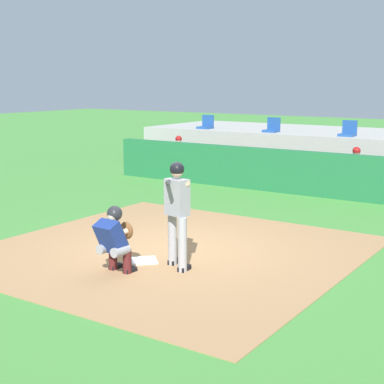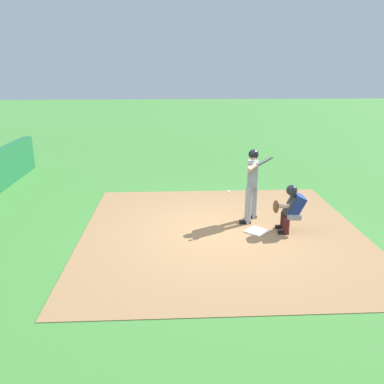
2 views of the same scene
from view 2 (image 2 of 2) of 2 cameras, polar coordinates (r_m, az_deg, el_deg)
name	(u,v)px [view 2 (image 2 of 2)]	position (r m, az deg, el deg)	size (l,w,h in m)	color
ground_plane	(222,233)	(9.13, 4.42, -5.93)	(80.00, 80.00, 0.00)	#428438
dirt_infield	(222,233)	(9.12, 4.42, -5.89)	(6.40, 6.40, 0.01)	#9E754C
home_plate	(257,231)	(9.25, 9.37, -5.63)	(0.44, 0.44, 0.02)	white
batter_at_plate	(252,181)	(9.54, 8.72, 1.59)	(0.63, 0.82, 1.80)	#99999E
catcher_crouched	(290,207)	(9.22, 14.04, -2.10)	(0.50, 1.79, 1.13)	gray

